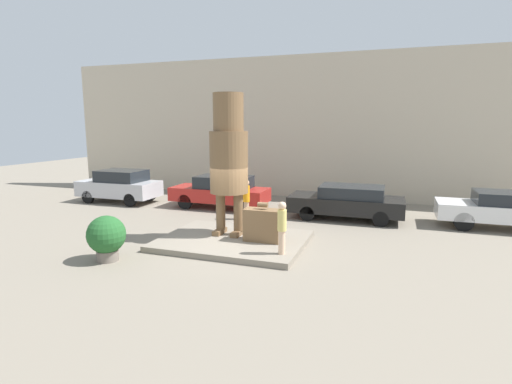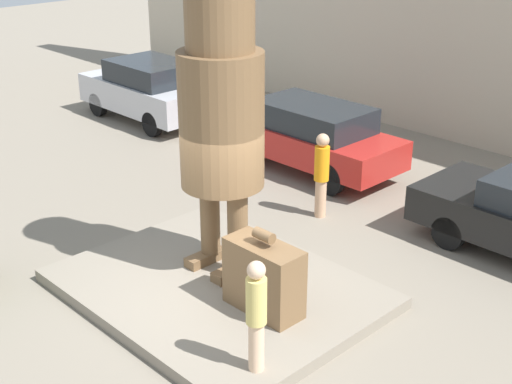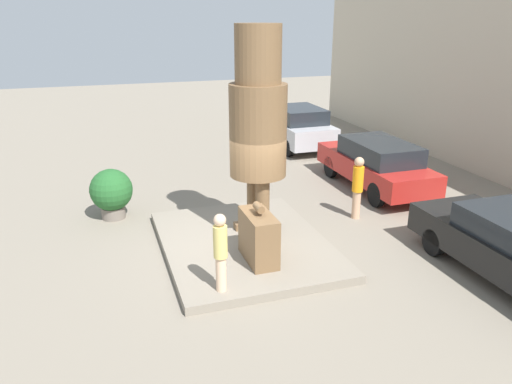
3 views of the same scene
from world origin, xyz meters
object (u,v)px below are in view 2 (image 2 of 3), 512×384
parked_car_silver (149,89)px  tourist (256,312)px  giant_suitcase (264,277)px  parked_car_red (307,134)px  statue_figure (221,101)px  worker_hivis (322,172)px

parked_car_silver → tourist: bearing=150.2°
giant_suitcase → tourist: (0.93, -1.06, 0.32)m
giant_suitcase → parked_car_red: parked_car_red is taller
giant_suitcase → parked_car_red: bearing=126.5°
statue_figure → parked_car_red: size_ratio=1.04×
parked_car_silver → statue_figure: bearing=151.3°
giant_suitcase → worker_hivis: (-1.81, 3.33, 0.19)m
parked_car_silver → worker_hivis: size_ratio=2.42×
worker_hivis → parked_car_silver: bearing=169.2°
tourist → parked_car_silver: tourist is taller
parked_car_silver → parked_car_red: 5.47m
giant_suitcase → parked_car_red: (-3.74, 5.05, 0.09)m
parked_car_silver → worker_hivis: (7.39, -1.41, 0.06)m
giant_suitcase → worker_hivis: 3.80m
giant_suitcase → tourist: bearing=-48.5°
parked_car_silver → worker_hivis: bearing=169.2°
tourist → parked_car_red: bearing=127.4°
tourist → parked_car_silver: 11.68m
tourist → parked_car_silver: (-10.14, 5.80, -0.18)m
statue_figure → tourist: 3.34m
statue_figure → tourist: statue_figure is taller
tourist → worker_hivis: size_ratio=0.93×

